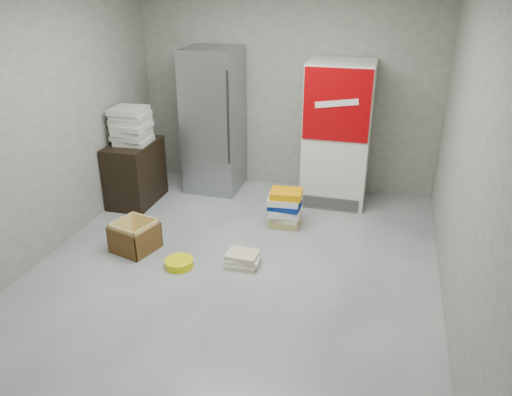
{
  "coord_description": "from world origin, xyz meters",
  "views": [
    {
      "loc": [
        1.34,
        -3.98,
        2.74
      ],
      "look_at": [
        0.07,
        0.7,
        0.56
      ],
      "focal_mm": 35.0,
      "sensor_mm": 36.0,
      "label": 1
    }
  ],
  "objects_px": {
    "steel_fridge": "(214,121)",
    "wood_shelf": "(135,173)",
    "cardboard_box": "(135,238)",
    "phonebook_stack_main": "(285,208)",
    "coke_cooler": "(338,134)"
  },
  "relations": [
    {
      "from": "coke_cooler",
      "to": "wood_shelf",
      "type": "height_order",
      "value": "coke_cooler"
    },
    {
      "from": "steel_fridge",
      "to": "wood_shelf",
      "type": "xyz_separation_m",
      "value": [
        -0.83,
        -0.73,
        -0.55
      ]
    },
    {
      "from": "phonebook_stack_main",
      "to": "cardboard_box",
      "type": "height_order",
      "value": "phonebook_stack_main"
    },
    {
      "from": "steel_fridge",
      "to": "cardboard_box",
      "type": "distance_m",
      "value": 2.07
    },
    {
      "from": "steel_fridge",
      "to": "wood_shelf",
      "type": "height_order",
      "value": "steel_fridge"
    },
    {
      "from": "wood_shelf",
      "to": "cardboard_box",
      "type": "bearing_deg",
      "value": -63.65
    },
    {
      "from": "coke_cooler",
      "to": "phonebook_stack_main",
      "type": "relative_size",
      "value": 4.02
    },
    {
      "from": "cardboard_box",
      "to": "coke_cooler",
      "type": "bearing_deg",
      "value": 60.41
    },
    {
      "from": "steel_fridge",
      "to": "cardboard_box",
      "type": "height_order",
      "value": "steel_fridge"
    },
    {
      "from": "coke_cooler",
      "to": "phonebook_stack_main",
      "type": "bearing_deg",
      "value": -117.57
    },
    {
      "from": "steel_fridge",
      "to": "phonebook_stack_main",
      "type": "relative_size",
      "value": 4.25
    },
    {
      "from": "cardboard_box",
      "to": "wood_shelf",
      "type": "bearing_deg",
      "value": 132.16
    },
    {
      "from": "steel_fridge",
      "to": "wood_shelf",
      "type": "bearing_deg",
      "value": -138.69
    },
    {
      "from": "wood_shelf",
      "to": "phonebook_stack_main",
      "type": "relative_size",
      "value": 1.79
    },
    {
      "from": "steel_fridge",
      "to": "coke_cooler",
      "type": "xyz_separation_m",
      "value": [
        1.65,
        -0.01,
        -0.05
      ]
    }
  ]
}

